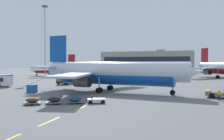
{
  "coord_description": "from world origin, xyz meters",
  "views": [
    {
      "loc": [
        30.91,
        -19.25,
        5.85
      ],
      "look_at": [
        14.73,
        33.67,
        4.32
      ],
      "focal_mm": 37.57,
      "sensor_mm": 36.0,
      "label": 1
    }
  ],
  "objects": [
    {
      "name": "catering_truck",
      "position": [
        -0.97,
        40.82,
        1.65
      ],
      "size": [
        2.91,
        7.1,
        3.14
      ],
      "color": "black",
      "rests_on": "ground"
    },
    {
      "name": "terminal_satellite",
      "position": [
        3.95,
        162.95,
        7.46
      ],
      "size": [
        68.26,
        24.01,
        16.49
      ],
      "color": "#9E998E",
      "rests_on": "ground"
    },
    {
      "name": "airliner_foreground",
      "position": [
        16.64,
        26.77,
        3.95
      ],
      "size": [
        34.81,
        34.34,
        12.2
      ],
      "color": "silver",
      "rests_on": "ground"
    },
    {
      "name": "ground_crew_worker",
      "position": [
        36.37,
        21.02,
        0.98
      ],
      "size": [
        0.58,
        0.51,
        1.71
      ],
      "color": "#232328",
      "rests_on": "ground"
    },
    {
      "name": "ground",
      "position": [
        40.0,
        40.0,
        0.0
      ],
      "size": [
        400.0,
        400.0,
        0.0
      ],
      "primitive_type": "plane",
      "color": "slate"
    },
    {
      "name": "uld_cargo_container",
      "position": [
        1.67,
        21.1,
        0.8
      ],
      "size": [
        1.74,
        1.71,
        1.6
      ],
      "color": "#194C9E",
      "rests_on": "ground"
    },
    {
      "name": "baggage_train",
      "position": [
        14.52,
        10.97,
        0.53
      ],
      "size": [
        11.12,
        6.27,
        1.14
      ],
      "color": "silver",
      "rests_on": "ground"
    },
    {
      "name": "apron_light_mast_near",
      "position": [
        -22.83,
        63.69,
        17.79
      ],
      "size": [
        1.8,
        1.8,
        29.16
      ],
      "color": "slate",
      "rests_on": "ground"
    },
    {
      "name": "airliner_far_center",
      "position": [
        -26.85,
        75.99,
        3.2
      ],
      "size": [
        28.07,
        27.53,
        9.87
      ],
      "color": "silver",
      "rests_on": "ground"
    },
    {
      "name": "apron_paint_markings",
      "position": [
        18.0,
        38.99,
        0.0
      ],
      "size": [
        8.0,
        98.76,
        0.01
      ],
      "color": "yellow",
      "rests_on": "ground"
    }
  ]
}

